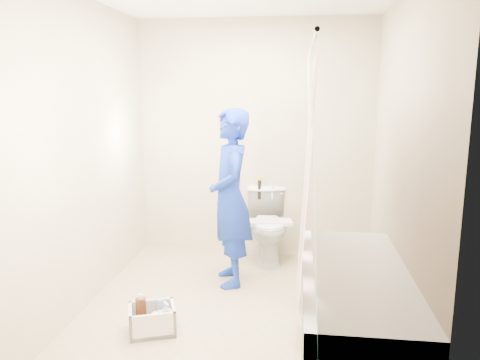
# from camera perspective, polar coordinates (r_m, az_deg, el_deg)

# --- Properties ---
(floor) EXTENTS (2.60, 2.60, 0.00)m
(floor) POSITION_cam_1_polar(r_m,az_deg,el_deg) (3.89, -0.15, -14.89)
(floor) COLOR gray
(floor) RESTS_ON ground
(wall_back) EXTENTS (2.40, 0.02, 2.40)m
(wall_back) POSITION_cam_1_polar(r_m,az_deg,el_deg) (4.82, 1.89, 5.05)
(wall_back) COLOR #C4B896
(wall_back) RESTS_ON ground
(wall_front) EXTENTS (2.40, 0.02, 2.40)m
(wall_front) POSITION_cam_1_polar(r_m,az_deg,el_deg) (2.27, -4.48, -1.67)
(wall_front) COLOR #C4B896
(wall_front) RESTS_ON ground
(wall_left) EXTENTS (0.02, 2.60, 2.40)m
(wall_left) POSITION_cam_1_polar(r_m,az_deg,el_deg) (3.88, -18.04, 3.08)
(wall_left) COLOR #C4B896
(wall_left) RESTS_ON ground
(wall_right) EXTENTS (0.02, 2.60, 2.40)m
(wall_right) POSITION_cam_1_polar(r_m,az_deg,el_deg) (3.58, 19.26, 2.39)
(wall_right) COLOR #C4B896
(wall_right) RESTS_ON ground
(bathtub) EXTENTS (0.70, 1.75, 0.50)m
(bathtub) POSITION_cam_1_polar(r_m,az_deg,el_deg) (3.39, 13.73, -14.32)
(bathtub) COLOR silver
(bathtub) RESTS_ON ground
(curtain_rod) EXTENTS (0.02, 1.90, 0.02)m
(curtain_rod) POSITION_cam_1_polar(r_m,az_deg,el_deg) (3.06, 8.82, 15.60)
(curtain_rod) COLOR silver
(curtain_rod) RESTS_ON wall_back
(shower_curtain) EXTENTS (0.06, 1.75, 1.80)m
(shower_curtain) POSITION_cam_1_polar(r_m,az_deg,el_deg) (3.12, 8.32, -1.67)
(shower_curtain) COLOR white
(shower_curtain) RESTS_ON curtain_rod
(toilet) EXTENTS (0.51, 0.76, 0.71)m
(toilet) POSITION_cam_1_polar(r_m,az_deg,el_deg) (4.74, 3.45, -5.49)
(toilet) COLOR white
(toilet) RESTS_ON ground
(tank_lid) EXTENTS (0.46, 0.26, 0.03)m
(tank_lid) POSITION_cam_1_polar(r_m,az_deg,el_deg) (4.61, 3.59, -5.15)
(tank_lid) COLOR white
(tank_lid) RESTS_ON toilet
(tank_internals) EXTENTS (0.17, 0.06, 0.23)m
(tank_internals) POSITION_cam_1_polar(r_m,az_deg,el_deg) (4.83, 2.80, -0.91)
(tank_internals) COLOR black
(tank_internals) RESTS_ON toilet
(plumber) EXTENTS (0.52, 0.65, 1.55)m
(plumber) POSITION_cam_1_polar(r_m,az_deg,el_deg) (4.05, -1.18, -2.20)
(plumber) COLOR #0F179D
(plumber) RESTS_ON ground
(cleaning_caddy) EXTENTS (0.39, 0.35, 0.24)m
(cleaning_caddy) POSITION_cam_1_polar(r_m,az_deg,el_deg) (3.51, -10.48, -16.45)
(cleaning_caddy) COLOR silver
(cleaning_caddy) RESTS_ON ground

